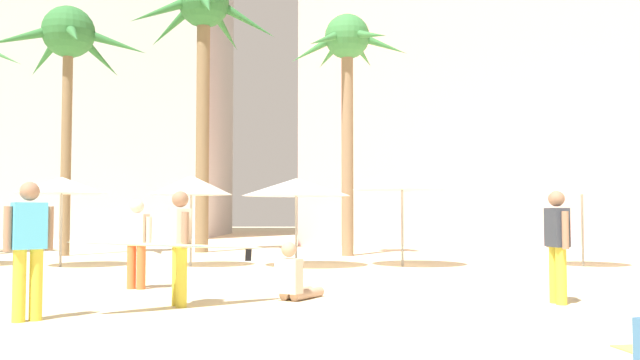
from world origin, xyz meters
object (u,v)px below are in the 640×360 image
object	(u,v)px
cafe_umbrella_1	(60,185)
cafe_umbrella_5	(401,180)
cafe_umbrella_4	(190,185)
person_mid_right	(293,279)
person_near_left	(27,244)
person_far_left	(135,240)
cafe_umbrella_6	(295,187)
person_mid_center	(556,242)
palm_tree_center	(67,47)
cafe_umbrella_2	(580,188)
palm_tree_left	(202,30)
palm_tree_right	(346,60)
person_mid_left	(177,244)

from	to	relation	value
cafe_umbrella_1	cafe_umbrella_5	size ratio (longest dim) A/B	0.89
cafe_umbrella_4	person_mid_right	size ratio (longest dim) A/B	2.47
cafe_umbrella_1	person_near_left	size ratio (longest dim) A/B	1.30
person_far_left	cafe_umbrella_5	bearing A→B (deg)	151.53
cafe_umbrella_4	cafe_umbrella_6	bearing A→B (deg)	-2.28
cafe_umbrella_1	person_mid_right	distance (m)	9.03
person_mid_center	person_mid_right	size ratio (longest dim) A/B	1.81
palm_tree_center	person_far_left	xyz separation A→B (m)	(4.85, -9.23, -5.87)
cafe_umbrella_6	person_near_left	distance (m)	8.97
cafe_umbrella_6	palm_tree_center	bearing A→B (deg)	149.84
cafe_umbrella_2	person_mid_right	bearing A→B (deg)	-137.70
cafe_umbrella_4	person_mid_center	xyz separation A→B (m)	(6.85, -6.88, -1.14)
palm_tree_left	cafe_umbrella_4	bearing A→B (deg)	-82.28
cafe_umbrella_4	cafe_umbrella_6	distance (m)	2.69
person_mid_center	cafe_umbrella_2	bearing A→B (deg)	-121.90
cafe_umbrella_2	cafe_umbrella_4	distance (m)	9.99
palm_tree_left	cafe_umbrella_5	size ratio (longest dim) A/B	3.80
palm_tree_left	person_mid_center	world-z (taller)	palm_tree_left
cafe_umbrella_6	person_mid_center	distance (m)	8.02
palm_tree_left	person_far_left	bearing A→B (deg)	-85.72
cafe_umbrella_4	person_near_left	size ratio (longest dim) A/B	1.32
palm_tree_right	cafe_umbrella_4	size ratio (longest dim) A/B	3.36
palm_tree_center	person_far_left	size ratio (longest dim) A/B	5.04
person_mid_center	person_mid_right	world-z (taller)	person_mid_center
cafe_umbrella_2	cafe_umbrella_6	size ratio (longest dim) A/B	0.80
palm_tree_center	cafe_umbrella_2	distance (m)	16.15
cafe_umbrella_5	person_mid_right	world-z (taller)	cafe_umbrella_5
person_mid_left	person_mid_right	size ratio (longest dim) A/B	2.82
palm_tree_right	person_mid_right	world-z (taller)	palm_tree_right
palm_tree_center	person_far_left	bearing A→B (deg)	-62.27
palm_tree_right	person_mid_center	world-z (taller)	palm_tree_right
palm_tree_center	cafe_umbrella_5	world-z (taller)	palm_tree_center
person_mid_left	person_near_left	world-z (taller)	person_near_left
cafe_umbrella_1	cafe_umbrella_4	world-z (taller)	cafe_umbrella_4
palm_tree_center	palm_tree_right	distance (m)	9.03
person_mid_center	person_far_left	world-z (taller)	person_mid_center
palm_tree_left	cafe_umbrella_1	world-z (taller)	palm_tree_left
person_mid_left	person_far_left	size ratio (longest dim) A/B	1.65
person_mid_center	person_far_left	bearing A→B (deg)	-23.13
cafe_umbrella_4	cafe_umbrella_5	xyz separation A→B (m)	(5.40, 0.09, 0.15)
cafe_umbrella_2	person_near_left	distance (m)	13.46
person_mid_center	cafe_umbrella_6	bearing A→B (deg)	-65.89
palm_tree_right	cafe_umbrella_1	bearing A→B (deg)	-150.08
person_mid_left	person_near_left	distance (m)	2.03
person_far_left	person_mid_left	bearing A→B (deg)	46.75
cafe_umbrella_1	person_mid_center	distance (m)	12.26
person_mid_center	palm_tree_center	bearing A→B (deg)	-51.10
cafe_umbrella_1	person_near_left	bearing A→B (deg)	-70.98
person_mid_center	cafe_umbrella_5	bearing A→B (deg)	-85.69
person_mid_left	person_mid_center	world-z (taller)	person_mid_center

